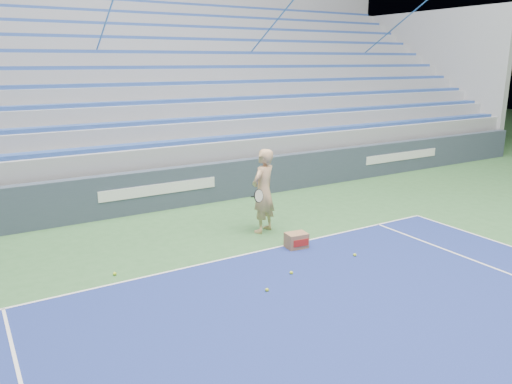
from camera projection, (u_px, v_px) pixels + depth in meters
sponsor_barrier at (158, 190)px, 13.23m from camera, size 30.00×0.32×1.10m
bleachers at (97, 105)px, 17.50m from camera, size 31.00×9.15×7.30m
tennis_player at (263, 191)px, 11.41m from camera, size 1.03×0.98×1.95m
ball_box at (296, 241)px, 10.59m from camera, size 0.48×0.39×0.33m
tennis_ball_0 at (291, 273)px, 9.30m from camera, size 0.07×0.07×0.07m
tennis_ball_1 at (115, 274)px, 9.26m from camera, size 0.07×0.07×0.07m
tennis_ball_2 at (306, 244)px, 10.74m from camera, size 0.07×0.07×0.07m
tennis_ball_3 at (267, 290)px, 8.60m from camera, size 0.07×0.07×0.07m
tennis_ball_4 at (355, 255)px, 10.15m from camera, size 0.07×0.07×0.07m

